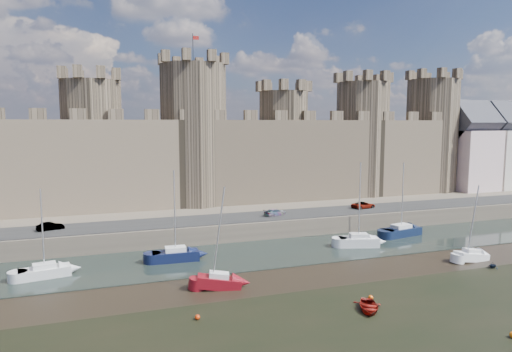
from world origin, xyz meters
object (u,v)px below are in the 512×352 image
(car_1, at_px, (50,226))
(car_3, at_px, (363,205))
(car_2, at_px, (275,212))
(sailboat_5, at_px, (471,255))
(sailboat_0, at_px, (45,271))
(sailboat_3, at_px, (401,231))
(sailboat_4, at_px, (219,281))
(sailboat_2, at_px, (359,241))
(sailboat_1, at_px, (176,255))

(car_1, xyz_separation_m, car_3, (45.51, 0.23, 0.02))
(car_2, distance_m, sailboat_5, 26.33)
(car_1, bearing_deg, sailboat_0, 163.87)
(sailboat_3, height_order, sailboat_4, sailboat_3)
(car_1, relative_size, car_2, 0.89)
(car_2, bearing_deg, car_3, -106.97)
(sailboat_0, xyz_separation_m, sailboat_2, (37.18, -0.14, 0.11))
(car_1, distance_m, sailboat_5, 51.34)
(sailboat_0, distance_m, sailboat_5, 47.45)
(car_2, bearing_deg, sailboat_3, -135.77)
(car_2, xyz_separation_m, sailboat_4, (-13.43, -19.47, -2.29))
(sailboat_3, distance_m, sailboat_4, 31.77)
(sailboat_4, bearing_deg, car_1, 142.53)
(car_3, xyz_separation_m, sailboat_3, (0.84, -8.61, -2.25))
(car_1, distance_m, sailboat_0, 11.49)
(car_3, height_order, sailboat_4, sailboat_4)
(sailboat_1, bearing_deg, sailboat_5, -15.60)
(sailboat_1, bearing_deg, sailboat_4, -72.52)
(car_2, distance_m, sailboat_1, 18.76)
(sailboat_1, bearing_deg, car_2, 33.10)
(car_1, height_order, sailboat_1, sailboat_1)
(sailboat_2, bearing_deg, car_2, 140.76)
(sailboat_3, relative_size, sailboat_5, 1.17)
(sailboat_1, bearing_deg, sailboat_3, 5.53)
(sailboat_0, xyz_separation_m, sailboat_5, (46.48, -9.55, -0.08))
(car_2, distance_m, sailboat_4, 23.76)
(sailboat_3, bearing_deg, sailboat_2, -170.98)
(sailboat_1, relative_size, sailboat_4, 1.06)
(car_3, bearing_deg, sailboat_4, 115.23)
(car_1, relative_size, sailboat_2, 0.30)
(car_1, xyz_separation_m, car_2, (30.22, -0.54, -0.00))
(sailboat_0, height_order, sailboat_3, sailboat_3)
(sailboat_0, height_order, sailboat_5, sailboat_0)
(sailboat_2, xyz_separation_m, sailboat_3, (8.77, 3.00, -0.06))
(car_1, height_order, sailboat_3, sailboat_3)
(car_1, relative_size, sailboat_3, 0.31)
(car_3, bearing_deg, sailboat_0, 94.34)
(car_2, relative_size, sailboat_1, 0.34)
(sailboat_3, bearing_deg, car_1, 159.87)
(sailboat_5, bearing_deg, car_1, 153.26)
(car_1, distance_m, sailboat_2, 39.33)
(car_3, bearing_deg, sailboat_5, 173.77)
(car_2, relative_size, sailboat_3, 0.35)
(sailboat_2, distance_m, sailboat_4, 22.51)
(car_3, height_order, sailboat_3, sailboat_3)
(sailboat_2, bearing_deg, sailboat_5, -28.79)
(sailboat_4, distance_m, sailboat_5, 30.10)
(sailboat_5, bearing_deg, sailboat_2, 131.82)
(sailboat_1, relative_size, sailboat_5, 1.19)
(car_1, relative_size, sailboat_5, 0.36)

